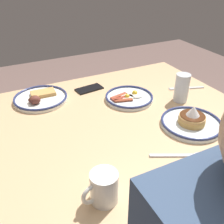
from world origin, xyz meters
TOP-DOWN VIEW (x-y plane):
  - dining_table at (0.00, 0.00)m, footprint 1.41×0.99m
  - plate_near_main at (-0.23, -0.13)m, footprint 0.24×0.24m
  - plate_center_pancakes at (0.18, -0.32)m, footprint 0.27×0.27m
  - plate_far_companion at (-0.35, 0.19)m, footprint 0.26×0.26m
  - coffee_mug at (0.15, 0.37)m, footprint 0.12×0.08m
  - drinking_glass at (-0.45, -0.01)m, footprint 0.07×0.07m
  - cell_phone at (-0.09, -0.33)m, footprint 0.15×0.09m
  - fork_far at (-0.57, -0.10)m, footprint 0.19×0.08m
  - tea_spoon at (-0.19, 0.33)m, footprint 0.18×0.10m

SIDE VIEW (x-z plane):
  - dining_table at x=0.00m, z-range 0.25..1.01m
  - fork_far at x=-0.57m, z-range 0.76..0.76m
  - cell_phone at x=-0.09m, z-range 0.76..0.76m
  - tea_spoon at x=-0.19m, z-range 0.75..0.76m
  - plate_near_main at x=-0.23m, z-range 0.75..0.79m
  - plate_center_pancakes at x=0.18m, z-range 0.74..0.80m
  - plate_far_companion at x=-0.35m, z-range 0.73..0.82m
  - coffee_mug at x=0.15m, z-range 0.76..0.86m
  - drinking_glass at x=-0.45m, z-range 0.75..0.89m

